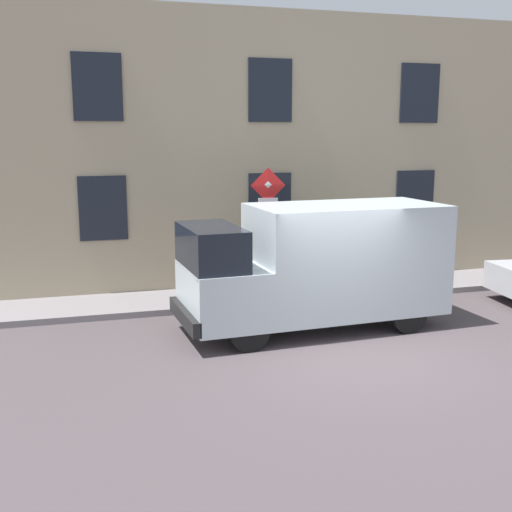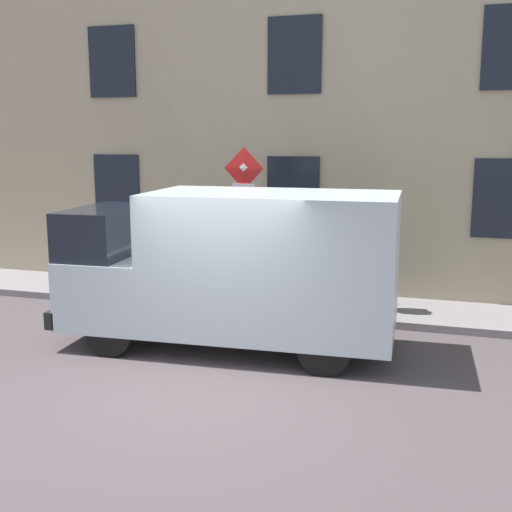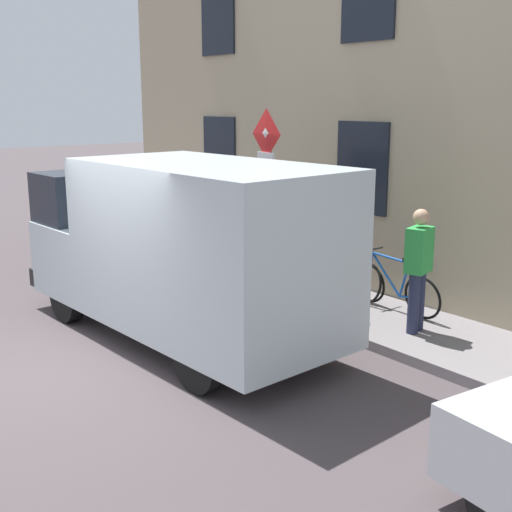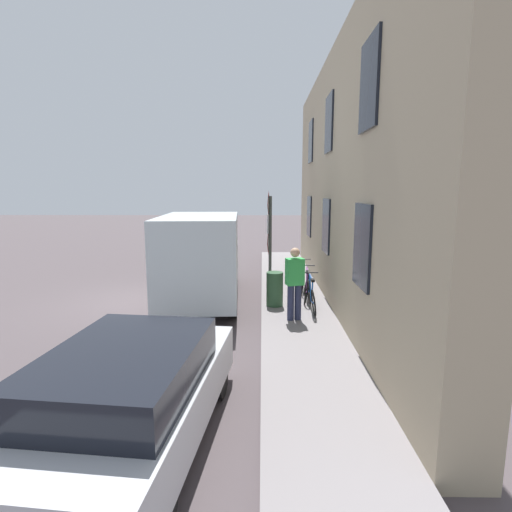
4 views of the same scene
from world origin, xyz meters
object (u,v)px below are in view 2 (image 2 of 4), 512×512
(delivery_van, at_px, (235,266))
(bicycle_green, at_px, (246,275))
(sign_post_stacked, at_px, (244,211))
(litter_bin, at_px, (318,287))
(bicycle_blue, at_px, (346,282))
(bicycle_purple, at_px, (295,278))
(pedestrian, at_px, (385,261))

(delivery_van, height_order, bicycle_green, delivery_van)
(sign_post_stacked, height_order, litter_bin, sign_post_stacked)
(bicycle_blue, bearing_deg, litter_bin, 68.32)
(sign_post_stacked, relative_size, litter_bin, 3.21)
(sign_post_stacked, distance_m, delivery_van, 2.06)
(bicycle_blue, xyz_separation_m, bicycle_purple, (0.00, 1.04, 0.00))
(sign_post_stacked, height_order, delivery_van, sign_post_stacked)
(bicycle_purple, bearing_deg, sign_post_stacked, 61.54)
(pedestrian, bearing_deg, bicycle_purple, 149.50)
(sign_post_stacked, relative_size, pedestrian, 1.68)
(sign_post_stacked, xyz_separation_m, litter_bin, (0.15, -1.40, -1.39))
(sign_post_stacked, bearing_deg, pedestrian, -77.42)
(pedestrian, bearing_deg, delivery_van, -145.75)
(bicycle_blue, bearing_deg, pedestrian, 148.74)
(bicycle_blue, relative_size, pedestrian, 0.99)
(bicycle_blue, xyz_separation_m, pedestrian, (-0.49, -0.80, 0.56))
(delivery_van, distance_m, bicycle_purple, 3.09)
(bicycle_purple, xyz_separation_m, bicycle_green, (0.00, 1.04, 0.00))
(sign_post_stacked, bearing_deg, bicycle_purple, -34.51)
(bicycle_purple, height_order, bicycle_green, same)
(sign_post_stacked, relative_size, bicycle_green, 1.69)
(bicycle_purple, bearing_deg, litter_bin, 131.92)
(bicycle_blue, height_order, pedestrian, pedestrian)
(delivery_van, xyz_separation_m, bicycle_blue, (2.96, -1.30, -0.82))
(bicycle_green, height_order, pedestrian, pedestrian)
(bicycle_purple, bearing_deg, bicycle_blue, -173.99)
(delivery_van, xyz_separation_m, pedestrian, (2.47, -2.10, -0.26))
(bicycle_green, bearing_deg, bicycle_purple, -173.75)
(litter_bin, bearing_deg, bicycle_blue, -22.15)
(pedestrian, relative_size, litter_bin, 1.91)
(sign_post_stacked, distance_m, bicycle_purple, 1.96)
(sign_post_stacked, bearing_deg, delivery_van, -165.96)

